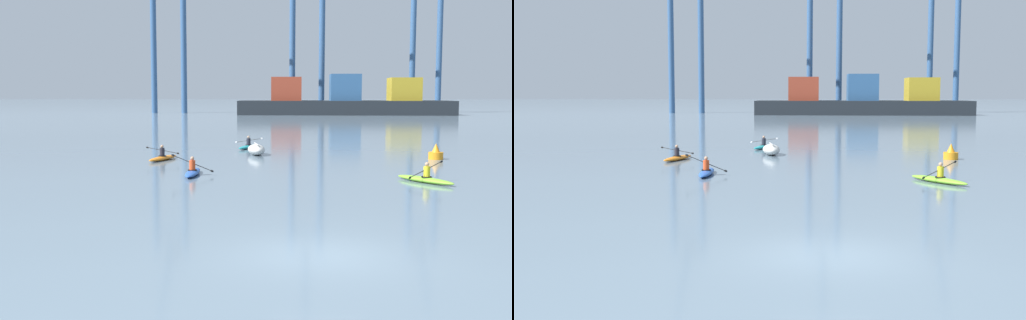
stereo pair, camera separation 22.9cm
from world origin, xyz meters
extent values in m
plane|color=slate|center=(0.00, 0.00, 0.00)|extent=(800.00, 800.00, 0.00)
cube|color=#1E2328|center=(8.53, 104.98, 1.32)|extent=(39.99, 9.53, 2.64)
cube|color=#993823|center=(-2.47, 104.98, 4.84)|extent=(5.60, 6.67, 4.41)
cube|color=#2D5684|center=(8.53, 104.98, 5.11)|extent=(5.60, 6.67, 4.94)
cube|color=#B29323|center=(19.53, 104.98, 4.77)|extent=(5.60, 6.67, 4.27)
cylinder|color=#335684|center=(-29.57, 112.65, 14.42)|extent=(1.20, 1.20, 28.83)
cylinder|color=#335684|center=(-23.42, 112.65, 14.42)|extent=(1.20, 1.20, 28.83)
cylinder|color=#335684|center=(-1.49, 114.51, 14.72)|extent=(1.20, 1.20, 29.44)
cylinder|color=#335684|center=(4.48, 114.51, 14.72)|extent=(1.20, 1.20, 29.44)
cylinder|color=#335684|center=(23.47, 119.31, 14.67)|extent=(1.20, 1.20, 29.34)
cylinder|color=#335684|center=(28.91, 119.31, 14.67)|extent=(1.20, 1.20, 29.34)
ellipsoid|color=beige|center=(-3.24, 26.06, 0.35)|extent=(1.57, 2.76, 0.70)
cube|color=beige|center=(-3.24, 26.06, 0.73)|extent=(0.42, 1.93, 0.06)
cylinder|color=orange|center=(8.08, 23.88, 0.23)|extent=(0.90, 0.90, 0.45)
cone|color=orange|center=(8.08, 23.88, 0.73)|extent=(0.50, 0.49, 0.55)
ellipsoid|color=#7ABC2D|center=(5.34, 13.43, 0.13)|extent=(2.46, 3.12, 0.26)
torus|color=black|center=(5.40, 13.35, 0.27)|extent=(0.68, 0.68, 0.05)
cylinder|color=gold|center=(5.40, 13.35, 0.51)|extent=(0.30, 0.30, 0.50)
sphere|color=tan|center=(5.40, 13.35, 0.86)|extent=(0.19, 0.19, 0.19)
cylinder|color=black|center=(5.37, 13.39, 0.61)|extent=(1.66, 1.20, 0.64)
ellipsoid|color=black|center=(4.55, 12.81, 0.30)|extent=(0.19, 0.15, 0.16)
ellipsoid|color=black|center=(6.19, 13.97, 0.92)|extent=(0.19, 0.15, 0.16)
ellipsoid|color=#2856B2|center=(-5.77, 15.37, 0.13)|extent=(0.68, 3.41, 0.26)
torus|color=black|center=(-5.76, 15.27, 0.27)|extent=(0.50, 0.50, 0.05)
cylinder|color=#DB471E|center=(-5.76, 15.27, 0.51)|extent=(0.30, 0.30, 0.50)
sphere|color=tan|center=(-5.76, 15.27, 0.86)|extent=(0.19, 0.19, 0.19)
cylinder|color=black|center=(-5.76, 15.32, 0.61)|extent=(1.96, 0.08, 0.82)
ellipsoid|color=black|center=(-6.74, 15.29, 1.00)|extent=(0.21, 0.04, 0.17)
ellipsoid|color=black|center=(-4.79, 15.34, 0.22)|extent=(0.21, 0.04, 0.17)
ellipsoid|color=orange|center=(-8.74, 22.28, 0.13)|extent=(1.49, 3.44, 0.26)
torus|color=black|center=(-8.76, 22.19, 0.27)|extent=(0.60, 0.60, 0.05)
cylinder|color=#23232D|center=(-8.76, 22.19, 0.51)|extent=(0.30, 0.30, 0.50)
sphere|color=tan|center=(-8.76, 22.19, 0.86)|extent=(0.19, 0.19, 0.19)
cylinder|color=black|center=(-8.75, 22.23, 0.61)|extent=(2.02, 0.59, 0.33)
ellipsoid|color=black|center=(-9.75, 22.51, 0.76)|extent=(0.20, 0.09, 0.13)
ellipsoid|color=black|center=(-7.75, 21.95, 0.46)|extent=(0.20, 0.09, 0.13)
ellipsoid|color=teal|center=(-4.07, 30.79, 0.13)|extent=(1.74, 3.40, 0.26)
torus|color=black|center=(-4.11, 30.69, 0.27)|extent=(0.63, 0.63, 0.05)
cylinder|color=#23232D|center=(-4.11, 30.69, 0.51)|extent=(0.30, 0.30, 0.50)
sphere|color=tan|center=(-4.11, 30.69, 0.86)|extent=(0.19, 0.19, 0.19)
cylinder|color=black|center=(-4.09, 30.74, 0.61)|extent=(1.96, 0.75, 0.37)
ellipsoid|color=silver|center=(-5.06, 31.10, 0.44)|extent=(0.20, 0.11, 0.14)
ellipsoid|color=silver|center=(-3.12, 30.38, 0.78)|extent=(0.20, 0.11, 0.14)
camera|label=1|loc=(-0.59, -15.94, 4.11)|focal=44.54mm
camera|label=2|loc=(-0.36, -15.93, 4.11)|focal=44.54mm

